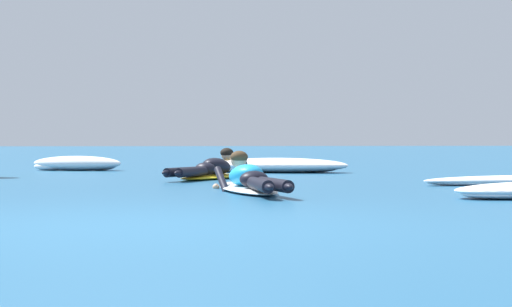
{
  "coord_description": "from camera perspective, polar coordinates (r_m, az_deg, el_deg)",
  "views": [
    {
      "loc": [
        -0.04,
        -6.6,
        0.64
      ],
      "look_at": [
        1.48,
        5.6,
        0.44
      ],
      "focal_mm": 62.28,
      "sensor_mm": 36.0,
      "label": 1
    }
  ],
  "objects": [
    {
      "name": "ground_plane",
      "position": [
        16.61,
        -6.95,
        -1.26
      ],
      "size": [
        120.0,
        120.0,
        0.0
      ],
      "primitive_type": "plane",
      "color": "#235B84"
    },
    {
      "name": "surfer_near",
      "position": [
        10.54,
        -0.42,
        -1.77
      ],
      "size": [
        0.76,
        2.68,
        0.55
      ],
      "color": "white",
      "rests_on": "ground"
    },
    {
      "name": "surfer_far",
      "position": [
        14.14,
        -2.84,
        -1.08
      ],
      "size": [
        1.67,
        2.31,
        0.53
      ],
      "color": "yellow",
      "rests_on": "ground"
    },
    {
      "name": "whitewater_mid_right",
      "position": [
        18.24,
        -11.41,
        -0.65
      ],
      "size": [
        1.95,
        1.17,
        0.29
      ],
      "color": "white",
      "rests_on": "ground"
    },
    {
      "name": "whitewater_far_band",
      "position": [
        16.87,
        1.39,
        -0.78
      ],
      "size": [
        2.91,
        1.91,
        0.28
      ],
      "color": "white",
      "rests_on": "ground"
    }
  ]
}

